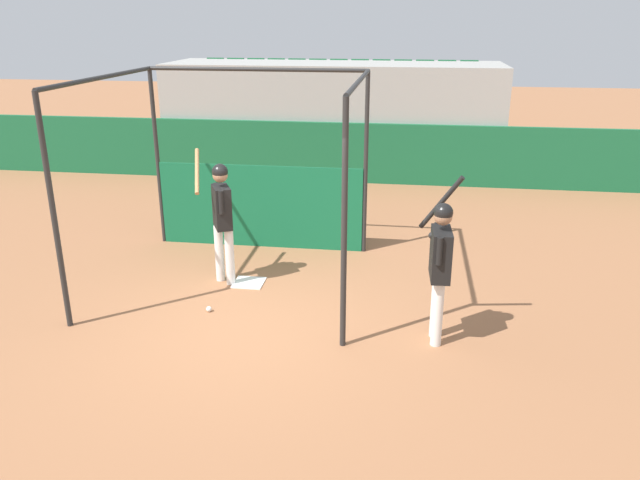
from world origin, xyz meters
TOP-DOWN VIEW (x-y plane):
  - ground_plane at (0.00, 0.00)m, footprint 60.00×60.00m
  - outfield_wall at (0.00, 7.53)m, footprint 24.00×0.12m
  - bleacher_section at (0.00, 8.79)m, footprint 8.15×2.40m
  - batting_cage at (-0.51, 2.40)m, footprint 3.57×3.29m
  - home_plate at (-0.34, 1.38)m, footprint 0.44×0.44m
  - player_batter at (-0.70, 1.38)m, footprint 0.69×0.71m
  - player_waiting at (2.33, 0.04)m, footprint 0.51×0.79m
  - baseball at (-0.63, 0.38)m, footprint 0.07×0.07m

SIDE VIEW (x-z plane):
  - ground_plane at x=0.00m, z-range 0.00..0.00m
  - home_plate at x=-0.34m, z-range 0.00..0.02m
  - baseball at x=-0.63m, z-range 0.00..0.07m
  - outfield_wall at x=0.00m, z-range 0.00..1.40m
  - player_waiting at x=2.33m, z-range 0.05..2.05m
  - player_batter at x=-0.70m, z-range 0.12..2.04m
  - batting_cage at x=-0.51m, z-range -0.23..2.73m
  - bleacher_section at x=0.00m, z-range 0.00..2.68m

